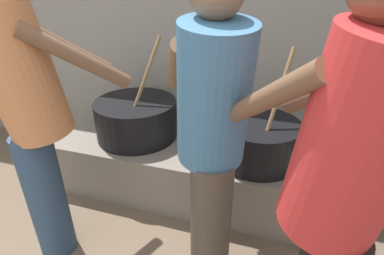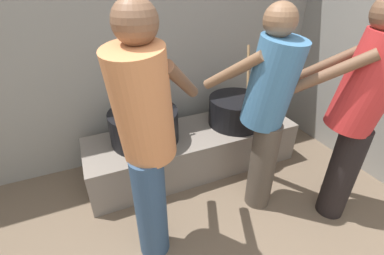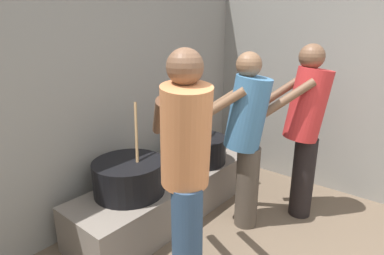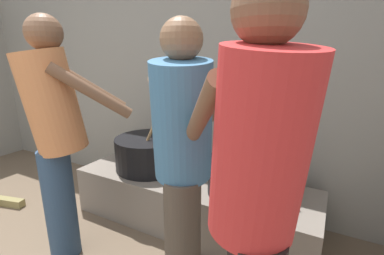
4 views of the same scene
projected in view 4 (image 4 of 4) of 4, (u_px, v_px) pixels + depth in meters
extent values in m
cube|color=gray|center=(147.00, 79.00, 2.80)|extent=(4.96, 0.20, 2.24)
cube|color=slate|center=(191.00, 201.00, 2.23)|extent=(1.96, 0.60, 0.39)
cylinder|color=black|center=(149.00, 153.00, 2.38)|extent=(0.58, 0.58, 0.28)
cylinder|color=#937047|center=(158.00, 116.00, 2.25)|extent=(0.19, 0.20, 0.51)
cylinder|color=black|center=(245.00, 176.00, 1.93)|extent=(0.53, 0.53, 0.26)
cylinder|color=#937047|center=(261.00, 133.00, 1.80)|extent=(0.12, 0.24, 0.51)
cylinder|color=navy|center=(60.00, 204.00, 1.84)|extent=(0.20, 0.20, 0.77)
cylinder|color=#D17F4C|center=(51.00, 102.00, 1.67)|extent=(0.48, 0.49, 0.66)
sphere|color=brown|center=(44.00, 32.00, 1.57)|extent=(0.21, 0.21, 0.21)
cylinder|color=brown|center=(92.00, 92.00, 1.61)|extent=(0.35, 0.40, 0.36)
cylinder|color=brown|center=(90.00, 87.00, 1.86)|extent=(0.35, 0.40, 0.36)
cylinder|color=#4C4238|center=(183.00, 241.00, 1.49)|extent=(0.20, 0.20, 0.74)
cylinder|color=teal|center=(182.00, 122.00, 1.35)|extent=(0.43, 0.47, 0.63)
sphere|color=brown|center=(181.00, 39.00, 1.26)|extent=(0.20, 0.20, 0.20)
cylinder|color=brown|center=(209.00, 101.00, 1.54)|extent=(0.25, 0.44, 0.35)
cylinder|color=brown|center=(162.00, 101.00, 1.56)|extent=(0.25, 0.44, 0.35)
cylinder|color=red|center=(260.00, 148.00, 0.85)|extent=(0.47, 0.49, 0.66)
sphere|color=brown|center=(268.00, 9.00, 0.76)|extent=(0.21, 0.21, 0.21)
cylinder|color=brown|center=(268.00, 111.00, 1.08)|extent=(0.35, 0.41, 0.36)
cylinder|color=brown|center=(202.00, 113.00, 1.03)|extent=(0.35, 0.41, 0.36)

